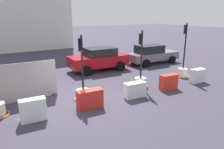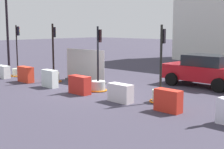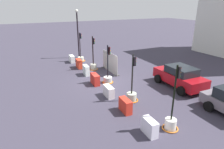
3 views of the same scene
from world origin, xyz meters
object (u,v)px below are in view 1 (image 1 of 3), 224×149
Objects in this scene: traffic_light_3 at (140,79)px; car_red_compact at (99,59)px; traffic_light_2 at (83,91)px; construction_barrier_4 at (135,90)px; construction_barrier_6 at (197,76)px; car_grey_saloon at (152,54)px; construction_barrier_5 at (169,82)px; construction_barrier_2 at (33,110)px; construction_barrier_3 at (90,99)px; traffic_light_4 at (183,69)px.

traffic_light_3 reaches higher than car_red_compact.
car_red_compact is (3.29, 4.68, 0.41)m from traffic_light_2.
construction_barrier_4 is 1.15× the size of construction_barrier_6.
construction_barrier_4 is at bearing 179.91° from construction_barrier_6.
construction_barrier_5 is at bearing -122.58° from car_grey_saloon.
traffic_light_2 is 2.77× the size of construction_barrier_4.
construction_barrier_4 is (4.95, -0.05, -0.07)m from construction_barrier_2.
car_grey_saloon reaches higher than construction_barrier_2.
construction_barrier_4 is 0.25× the size of car_grey_saloon.
construction_barrier_6 is at bearing 0.15° from construction_barrier_3.
construction_barrier_3 is 1.02× the size of construction_barrier_4.
car_grey_saloon is at bearing 43.17° from construction_barrier_4.
traffic_light_2 is at bearing 167.39° from construction_barrier_5.
car_grey_saloon is (4.95, -0.25, -0.08)m from car_red_compact.
traffic_light_3 reaches higher than construction_barrier_2.
traffic_light_2 reaches higher than car_red_compact.
traffic_light_3 is 1.59m from construction_barrier_5.
construction_barrier_2 is 0.87× the size of construction_barrier_3.
traffic_light_2 reaches higher than construction_barrier_5.
construction_barrier_6 is (3.54, -1.14, -0.05)m from traffic_light_3.
traffic_light_3 is at bearing 17.15° from construction_barrier_3.
traffic_light_4 is 0.81× the size of car_red_compact.
traffic_light_4 reaches higher than construction_barrier_4.
car_red_compact is 0.96× the size of car_grey_saloon.
construction_barrier_2 reaches higher than construction_barrier_6.
construction_barrier_4 is at bearing -24.07° from traffic_light_2.
construction_barrier_3 is (-3.77, -1.16, -0.04)m from traffic_light_3.
construction_barrier_5 is at bearing 179.72° from construction_barrier_6.
construction_barrier_2 is 7.30m from construction_barrier_5.
car_grey_saloon is (8.39, 5.52, 0.36)m from construction_barrier_3.
construction_barrier_4 is at bearing -0.61° from construction_barrier_2.
construction_barrier_6 is 6.95m from car_red_compact.
construction_barrier_3 is 4.88m from construction_barrier_5.
traffic_light_2 is at bearing -178.44° from traffic_light_4.
car_grey_saloon is (8.24, 4.43, 0.33)m from traffic_light_2.
traffic_light_3 reaches higher than construction_barrier_5.
traffic_light_2 reaches higher than car_grey_saloon.
traffic_light_3 is at bearing 42.50° from construction_barrier_4.
traffic_light_4 is 6.02m from car_red_compact.
car_grey_saloon reaches higher than construction_barrier_4.
construction_barrier_2 is (-6.19, -1.08, -0.01)m from traffic_light_3.
car_grey_saloon is at bearing 43.35° from traffic_light_3.
construction_barrier_3 is 0.26× the size of car_grey_saloon.
construction_barrier_5 is (4.88, 0.03, -0.01)m from construction_barrier_3.
construction_barrier_4 is 0.26× the size of car_red_compact.
traffic_light_2 is 7.29m from traffic_light_4.
construction_barrier_5 is 5.93m from car_red_compact.
construction_barrier_2 is 4.95m from construction_barrier_4.
construction_barrier_4 is (-4.91, -1.26, -0.13)m from traffic_light_4.
traffic_light_2 is 7.24m from construction_barrier_6.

